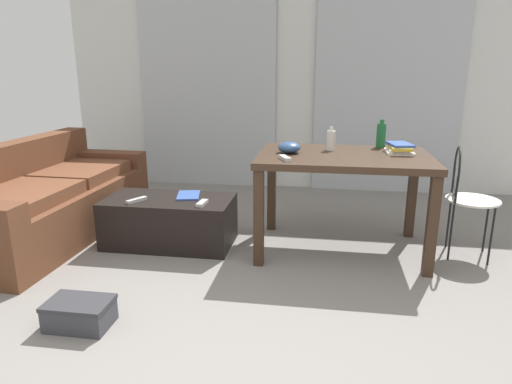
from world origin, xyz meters
The scene contains 17 objects.
ground_plane centered at (0.00, 1.40, 0.00)m, with size 8.65×8.65×0.00m, color gray.
wall_back centered at (0.00, 3.61, 1.26)m, with size 5.35×0.10×2.52m, color silver.
curtains centered at (0.00, 3.52, 1.09)m, with size 3.65×0.03×2.18m.
couch centered at (-1.97, 1.62, 0.30)m, with size 0.92×2.06×0.79m.
coffee_table centered at (-0.86, 1.57, 0.19)m, with size 1.02×0.53×0.39m.
craft_table centered at (0.51, 1.66, 0.67)m, with size 1.29×0.87×0.77m.
wire_chair centered at (1.41, 1.70, 0.52)m, with size 0.39×0.41×0.84m.
bottle_near centered at (0.81, 2.02, 0.87)m, with size 0.07×0.07×0.23m.
bottle_far centered at (0.41, 1.82, 0.85)m, with size 0.07×0.07×0.18m.
bowl centered at (0.09, 1.66, 0.81)m, with size 0.17×0.17×0.08m, color #2D4C7A.
book_stack centered at (0.93, 1.77, 0.80)m, with size 0.20×0.28×0.08m.
tv_remote_on_table centered at (0.09, 1.39, 0.78)m, with size 0.05×0.15×0.02m, color #B7B7B2.
scissors centered at (0.13, 1.95, 0.77)m, with size 0.07×0.11×0.00m.
tv_remote_primary centered at (-1.08, 1.45, 0.40)m, with size 0.04×0.18×0.02m, color #B7B7B2.
tv_remote_secondary centered at (-0.55, 1.45, 0.40)m, with size 0.05×0.15×0.02m, color #B7B7B2.
magazine centered at (-0.72, 1.66, 0.39)m, with size 0.18×0.27×0.01m, color #33519E.
shoebox centered at (-0.95, 0.31, 0.08)m, with size 0.35×0.23×0.15m.
Camera 1 is at (0.37, -1.75, 1.41)m, focal length 31.73 mm.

